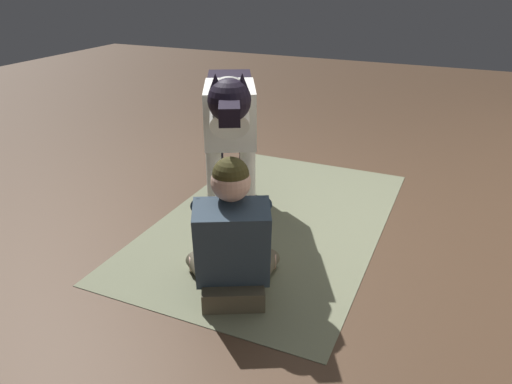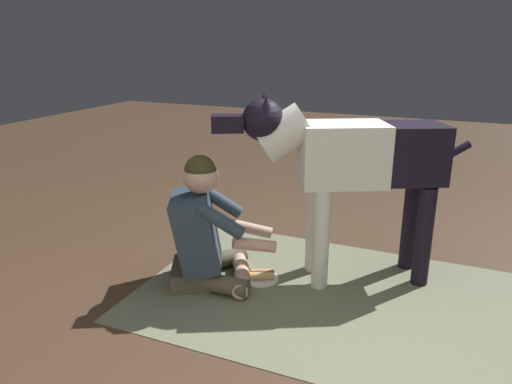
% 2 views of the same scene
% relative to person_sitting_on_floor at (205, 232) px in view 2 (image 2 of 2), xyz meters
% --- Properties ---
extents(ground_plane, '(13.89, 13.89, 0.00)m').
position_rel_person_sitting_on_floor_xyz_m(ground_plane, '(-0.91, -0.22, -0.34)').
color(ground_plane, '#442F20').
extents(area_rug, '(2.46, 1.53, 0.01)m').
position_rel_person_sitting_on_floor_xyz_m(area_rug, '(-0.89, -0.11, -0.33)').
color(area_rug, '#686C52').
rests_on(area_rug, ground).
extents(person_sitting_on_floor, '(0.72, 0.63, 0.83)m').
position_rel_person_sitting_on_floor_xyz_m(person_sitting_on_floor, '(0.00, 0.00, 0.00)').
color(person_sitting_on_floor, '#4D4636').
rests_on(person_sitting_on_floor, ground).
extents(large_dog, '(1.43, 0.81, 1.17)m').
position_rel_person_sitting_on_floor_xyz_m(large_dog, '(-0.79, -0.40, 0.44)').
color(large_dog, silver).
rests_on(large_dog, ground).
extents(hot_dog_on_plate, '(0.24, 0.24, 0.06)m').
position_rel_person_sitting_on_floor_xyz_m(hot_dog_on_plate, '(-0.30, -0.15, -0.31)').
color(hot_dog_on_plate, white).
rests_on(hot_dog_on_plate, ground).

